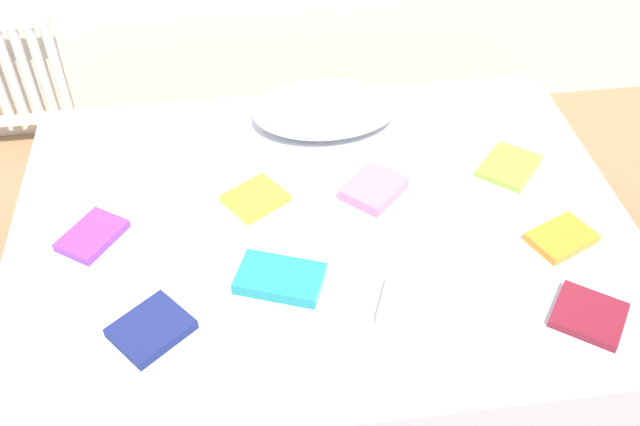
{
  "coord_description": "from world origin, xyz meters",
  "views": [
    {
      "loc": [
        -0.22,
        -1.6,
        2.04
      ],
      "look_at": [
        0.0,
        0.05,
        0.48
      ],
      "focal_mm": 39.27,
      "sensor_mm": 36.0,
      "label": 1
    }
  ],
  "objects_px": {
    "bed": "(322,272)",
    "textbook_lime": "(509,166)",
    "pillow": "(325,109)",
    "textbook_orange": "(562,238)",
    "textbook_yellow": "(255,198)",
    "textbook_teal": "(280,278)",
    "textbook_white": "(418,307)",
    "textbook_maroon": "(589,315)",
    "radiator": "(11,75)",
    "textbook_pink": "(374,189)",
    "textbook_purple": "(92,236)",
    "textbook_navy": "(151,329)"
  },
  "relations": [
    {
      "from": "bed",
      "to": "textbook_lime",
      "type": "relative_size",
      "value": 9.52
    },
    {
      "from": "pillow",
      "to": "textbook_orange",
      "type": "xyz_separation_m",
      "value": [
        0.64,
        -0.7,
        -0.05
      ]
    },
    {
      "from": "textbook_yellow",
      "to": "textbook_teal",
      "type": "xyz_separation_m",
      "value": [
        0.05,
        -0.36,
        0.01
      ]
    },
    {
      "from": "textbook_teal",
      "to": "textbook_white",
      "type": "bearing_deg",
      "value": -1.62
    },
    {
      "from": "textbook_orange",
      "to": "textbook_lime",
      "type": "xyz_separation_m",
      "value": [
        -0.04,
        0.36,
        -0.0
      ]
    },
    {
      "from": "pillow",
      "to": "textbook_yellow",
      "type": "height_order",
      "value": "pillow"
    },
    {
      "from": "textbook_white",
      "to": "textbook_maroon",
      "type": "xyz_separation_m",
      "value": [
        0.46,
        -0.09,
        -0.01
      ]
    },
    {
      "from": "radiator",
      "to": "textbook_lime",
      "type": "xyz_separation_m",
      "value": [
        1.88,
        -1.04,
        0.12
      ]
    },
    {
      "from": "textbook_pink",
      "to": "textbook_purple",
      "type": "bearing_deg",
      "value": 140.03
    },
    {
      "from": "radiator",
      "to": "textbook_yellow",
      "type": "relative_size",
      "value": 2.92
    },
    {
      "from": "pillow",
      "to": "textbook_navy",
      "type": "height_order",
      "value": "pillow"
    },
    {
      "from": "textbook_teal",
      "to": "textbook_maroon",
      "type": "xyz_separation_m",
      "value": [
        0.83,
        -0.24,
        -0.01
      ]
    },
    {
      "from": "radiator",
      "to": "textbook_white",
      "type": "xyz_separation_m",
      "value": [
        1.42,
        -1.61,
        0.13
      ]
    },
    {
      "from": "pillow",
      "to": "textbook_maroon",
      "type": "xyz_separation_m",
      "value": [
        0.6,
        -1.0,
        -0.05
      ]
    },
    {
      "from": "textbook_white",
      "to": "textbook_lime",
      "type": "relative_size",
      "value": 0.98
    },
    {
      "from": "textbook_teal",
      "to": "textbook_lime",
      "type": "xyz_separation_m",
      "value": [
        0.83,
        0.41,
        -0.01
      ]
    },
    {
      "from": "textbook_yellow",
      "to": "textbook_pink",
      "type": "height_order",
      "value": "textbook_pink"
    },
    {
      "from": "bed",
      "to": "textbook_purple",
      "type": "xyz_separation_m",
      "value": [
        -0.72,
        0.01,
        0.27
      ]
    },
    {
      "from": "radiator",
      "to": "textbook_white",
      "type": "bearing_deg",
      "value": -48.44
    },
    {
      "from": "textbook_white",
      "to": "textbook_maroon",
      "type": "relative_size",
      "value": 1.12
    },
    {
      "from": "textbook_navy",
      "to": "textbook_pink",
      "type": "xyz_separation_m",
      "value": [
        0.71,
        0.48,
        0.0
      ]
    },
    {
      "from": "textbook_yellow",
      "to": "textbook_lime",
      "type": "bearing_deg",
      "value": -30.27
    },
    {
      "from": "textbook_yellow",
      "to": "textbook_orange",
      "type": "distance_m",
      "value": 0.97
    },
    {
      "from": "textbook_pink",
      "to": "textbook_purple",
      "type": "relative_size",
      "value": 0.99
    },
    {
      "from": "textbook_teal",
      "to": "textbook_navy",
      "type": "xyz_separation_m",
      "value": [
        -0.36,
        -0.13,
        -0.0
      ]
    },
    {
      "from": "textbook_lime",
      "to": "textbook_yellow",
      "type": "bearing_deg",
      "value": 134.79
    },
    {
      "from": "textbook_navy",
      "to": "textbook_pink",
      "type": "relative_size",
      "value": 1.0
    },
    {
      "from": "bed",
      "to": "textbook_purple",
      "type": "relative_size",
      "value": 10.24
    },
    {
      "from": "textbook_purple",
      "to": "textbook_maroon",
      "type": "bearing_deg",
      "value": -74.35
    },
    {
      "from": "textbook_white",
      "to": "textbook_teal",
      "type": "distance_m",
      "value": 0.4
    },
    {
      "from": "textbook_lime",
      "to": "textbook_navy",
      "type": "bearing_deg",
      "value": 155.93
    },
    {
      "from": "textbook_teal",
      "to": "textbook_pink",
      "type": "bearing_deg",
      "value": 66.94
    },
    {
      "from": "textbook_teal",
      "to": "textbook_maroon",
      "type": "distance_m",
      "value": 0.87
    },
    {
      "from": "textbook_navy",
      "to": "pillow",
      "type": "bearing_deg",
      "value": 16.7
    },
    {
      "from": "radiator",
      "to": "textbook_purple",
      "type": "xyz_separation_m",
      "value": [
        0.49,
        -1.19,
        0.12
      ]
    },
    {
      "from": "textbook_lime",
      "to": "bed",
      "type": "bearing_deg",
      "value": 145.08
    },
    {
      "from": "textbook_white",
      "to": "textbook_navy",
      "type": "distance_m",
      "value": 0.73
    },
    {
      "from": "textbook_teal",
      "to": "textbook_lime",
      "type": "height_order",
      "value": "textbook_teal"
    },
    {
      "from": "bed",
      "to": "radiator",
      "type": "xyz_separation_m",
      "value": [
        -1.21,
        1.2,
        0.14
      ]
    },
    {
      "from": "textbook_orange",
      "to": "textbook_teal",
      "type": "distance_m",
      "value": 0.88
    },
    {
      "from": "radiator",
      "to": "textbook_purple",
      "type": "height_order",
      "value": "radiator"
    },
    {
      "from": "textbook_maroon",
      "to": "radiator",
      "type": "bearing_deg",
      "value": 84.91
    },
    {
      "from": "textbook_navy",
      "to": "textbook_pink",
      "type": "height_order",
      "value": "textbook_pink"
    },
    {
      "from": "textbook_teal",
      "to": "textbook_navy",
      "type": "height_order",
      "value": "textbook_teal"
    },
    {
      "from": "textbook_white",
      "to": "textbook_pink",
      "type": "bearing_deg",
      "value": 115.8
    },
    {
      "from": "textbook_maroon",
      "to": "textbook_navy",
      "type": "xyz_separation_m",
      "value": [
        -1.2,
        0.11,
        0.0
      ]
    },
    {
      "from": "textbook_navy",
      "to": "textbook_teal",
      "type": "bearing_deg",
      "value": -19.37
    },
    {
      "from": "radiator",
      "to": "pillow",
      "type": "bearing_deg",
      "value": -28.18
    },
    {
      "from": "textbook_maroon",
      "to": "textbook_pink",
      "type": "relative_size",
      "value": 0.95
    },
    {
      "from": "textbook_lime",
      "to": "textbook_navy",
      "type": "xyz_separation_m",
      "value": [
        -1.19,
        -0.54,
        0.0
      ]
    }
  ]
}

